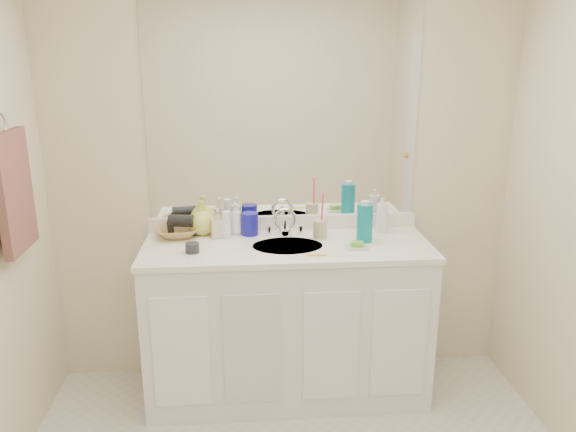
{
  "coord_description": "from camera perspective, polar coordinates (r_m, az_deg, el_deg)",
  "views": [
    {
      "loc": [
        -0.22,
        -1.77,
        1.85
      ],
      "look_at": [
        0.0,
        0.97,
        1.05
      ],
      "focal_mm": 35.0,
      "sensor_mm": 36.0,
      "label": 1
    }
  ],
  "objects": [
    {
      "name": "dark_jar",
      "position": [
        2.88,
        -9.7,
        -3.2
      ],
      "size": [
        0.08,
        0.08,
        0.05
      ],
      "primitive_type": "cylinder",
      "rotation": [
        0.0,
        0.0,
        -0.21
      ],
      "color": "#28282D",
      "rests_on": "countertop"
    },
    {
      "name": "soap_bottle_white",
      "position": [
        3.12,
        -5.3,
        -0.28
      ],
      "size": [
        0.09,
        0.09,
        0.18
      ],
      "primitive_type": "imported",
      "rotation": [
        0.0,
        0.0,
        0.35
      ],
      "color": "white",
      "rests_on": "countertop"
    },
    {
      "name": "countertop",
      "position": [
        2.97,
        -0.08,
        -3.16
      ],
      "size": [
        1.52,
        0.57,
        0.03
      ],
      "primitive_type": "cube",
      "color": "white",
      "rests_on": "vanity_cabinet"
    },
    {
      "name": "clear_pump_bottle",
      "position": [
        3.18,
        9.5,
        -0.21
      ],
      "size": [
        0.07,
        0.07,
        0.16
      ],
      "primitive_type": "cylinder",
      "rotation": [
        0.0,
        0.0,
        -0.08
      ],
      "color": "white",
      "rests_on": "countertop"
    },
    {
      "name": "vanity_cabinet",
      "position": [
        3.14,
        -0.07,
        -10.74
      ],
      "size": [
        1.5,
        0.55,
        0.85
      ],
      "primitive_type": "cube",
      "color": "white",
      "rests_on": "floor"
    },
    {
      "name": "mouthwash_bottle",
      "position": [
        3.01,
        7.79,
        -0.69
      ],
      "size": [
        0.1,
        0.1,
        0.2
      ],
      "primitive_type": "cylinder",
      "rotation": [
        0.0,
        0.0,
        0.12
      ],
      "color": "#0B818F",
      "rests_on": "countertop"
    },
    {
      "name": "blue_mug",
      "position": [
        3.11,
        -3.88,
        -0.8
      ],
      "size": [
        0.12,
        0.12,
        0.13
      ],
      "primitive_type": "cylinder",
      "rotation": [
        0.0,
        0.0,
        0.32
      ],
      "color": "#14148F",
      "rests_on": "countertop"
    },
    {
      "name": "wicker_basket",
      "position": [
        3.14,
        -11.11,
        -1.56
      ],
      "size": [
        0.25,
        0.25,
        0.06
      ],
      "primitive_type": "imported",
      "rotation": [
        0.0,
        0.0,
        0.08
      ],
      "color": "#A87C44",
      "rests_on": "countertop"
    },
    {
      "name": "green_soap",
      "position": [
        2.92,
        7.04,
        -2.83
      ],
      "size": [
        0.08,
        0.06,
        0.02
      ],
      "primitive_type": "cube",
      "rotation": [
        0.0,
        0.0,
        -0.31
      ],
      "color": "#6EB82D",
      "rests_on": "soap_dish"
    },
    {
      "name": "soap_bottle_cream",
      "position": [
        3.08,
        -7.14,
        -0.71
      ],
      "size": [
        0.08,
        0.08,
        0.16
      ],
      "primitive_type": "imported",
      "rotation": [
        0.0,
        0.0,
        0.16
      ],
      "color": "beige",
      "rests_on": "countertop"
    },
    {
      "name": "tan_cup",
      "position": [
        3.05,
        3.26,
        -1.36
      ],
      "size": [
        0.08,
        0.08,
        0.1
      ],
      "primitive_type": "cylinder",
      "rotation": [
        0.0,
        0.0,
        -0.11
      ],
      "color": "#C4B38A",
      "rests_on": "countertop"
    },
    {
      "name": "towel_ring",
      "position": [
        2.77,
        -27.16,
        8.22
      ],
      "size": [
        0.01,
        0.11,
        0.11
      ],
      "primitive_type": "torus",
      "rotation": [
        0.0,
        1.57,
        0.0
      ],
      "color": "silver",
      "rests_on": "wall_left"
    },
    {
      "name": "soap_dish",
      "position": [
        2.92,
        7.02,
        -3.17
      ],
      "size": [
        0.1,
        0.08,
        0.01
      ],
      "primitive_type": "cube",
      "rotation": [
        0.0,
        0.0,
        -0.0
      ],
      "color": "silver",
      "rests_on": "countertop"
    },
    {
      "name": "faucet",
      "position": [
        3.1,
        -0.31,
        -0.95
      ],
      "size": [
        0.02,
        0.02,
        0.11
      ],
      "primitive_type": "cylinder",
      "color": "silver",
      "rests_on": "countertop"
    },
    {
      "name": "sink_basin",
      "position": [
        2.95,
        -0.05,
        -3.23
      ],
      "size": [
        0.37,
        0.37,
        0.02
      ],
      "primitive_type": "cylinder",
      "color": "beige",
      "rests_on": "countertop"
    },
    {
      "name": "orange_comb",
      "position": [
        2.81,
        2.87,
        -3.99
      ],
      "size": [
        0.11,
        0.03,
        0.0
      ],
      "primitive_type": "cube",
      "rotation": [
        0.0,
        0.0,
        -0.11
      ],
      "color": "yellow",
      "rests_on": "countertop"
    },
    {
      "name": "hand_towel",
      "position": [
        2.81,
        -26.0,
        2.2
      ],
      "size": [
        0.04,
        0.32,
        0.55
      ],
      "primitive_type": "cube",
      "color": "brown",
      "rests_on": "towel_ring"
    },
    {
      "name": "toothbrush",
      "position": [
        3.02,
        3.48,
        0.44
      ],
      "size": [
        0.02,
        0.04,
        0.22
      ],
      "primitive_type": "cylinder",
      "rotation": [
        0.14,
        0.0,
        0.16
      ],
      "color": "#FF436D",
      "rests_on": "tan_cup"
    },
    {
      "name": "soap_bottle_yellow",
      "position": [
        3.14,
        -8.75,
        -0.18
      ],
      "size": [
        0.19,
        0.19,
        0.19
      ],
      "primitive_type": "imported",
      "rotation": [
        0.0,
        0.0,
        0.38
      ],
      "color": "#DBE258",
      "rests_on": "countertop"
    },
    {
      "name": "extra_white_bottle",
      "position": [
        3.06,
        -6.28,
        -0.9
      ],
      "size": [
        0.06,
        0.06,
        0.15
      ],
      "primitive_type": "cylinder",
      "rotation": [
        0.0,
        0.0,
        -0.38
      ],
      "color": "white",
      "rests_on": "countertop"
    },
    {
      "name": "backsplash",
      "position": [
        3.2,
        -0.44,
        -0.68
      ],
      "size": [
        1.52,
        0.03,
        0.08
      ],
      "primitive_type": "cube",
      "color": "white",
      "rests_on": "countertop"
    },
    {
      "name": "hair_dryer",
      "position": [
        3.12,
        -10.8,
        -0.48
      ],
      "size": [
        0.14,
        0.09,
        0.07
      ],
      "primitive_type": "cylinder",
      "rotation": [
        0.0,
        1.57,
        -0.17
      ],
      "color": "black",
      "rests_on": "wicker_basket"
    },
    {
      "name": "wall_back",
      "position": [
        3.14,
        -0.48,
        4.29
      ],
      "size": [
        2.6,
        0.02,
        2.4
      ],
      "primitive_type": "cube",
      "color": "beige",
      "rests_on": "floor"
    },
    {
      "name": "mirror",
      "position": [
        3.08,
        -0.48,
        10.82
      ],
      "size": [
        1.48,
        0.01,
        1.2
      ],
      "primitive_type": "cube",
      "color": "white",
      "rests_on": "wall_back"
    }
  ]
}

